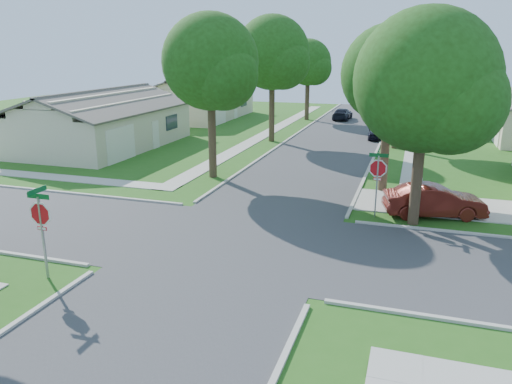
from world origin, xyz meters
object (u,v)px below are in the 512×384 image
object	(u,v)px
tree_e_far	(407,60)
house_nw_far	(198,103)
tree_w_far	(309,65)
tree_ne_corner	(427,88)
car_driveway	(434,201)
car_curb_east	(378,131)
tree_e_mid	(402,60)
tree_w_mid	(273,56)
house_nw_near	(102,126)
car_curb_west	(342,114)
stop_sign_sw	(41,218)
tree_e_near	(391,79)
tree_w_near	(211,67)
stop_sign_ne	(378,171)

from	to	relation	value
tree_e_far	house_nw_far	world-z (taller)	tree_e_far
tree_w_far	tree_ne_corner	bearing A→B (deg)	-69.72
car_driveway	house_nw_far	bearing A→B (deg)	27.22
house_nw_far	car_curb_east	bearing A→B (deg)	-20.58
tree_e_mid	car_driveway	bearing A→B (deg)	-81.36
tree_w_mid	house_nw_near	xyz separation A→B (m)	(-11.35, -6.01, -4.97)
car_curb_east	car_curb_west	world-z (taller)	car_curb_east
stop_sign_sw	car_curb_east	xyz separation A→B (m)	(7.90, 29.49, -1.39)
tree_e_near	car_driveway	size ratio (longest dim) A/B	1.95
tree_ne_corner	car_curb_east	bearing A→B (deg)	98.73
tree_ne_corner	tree_w_mid	bearing A→B (deg)	123.22
tree_ne_corner	tree_e_near	bearing A→B (deg)	108.53
tree_w_near	car_curb_west	bearing A→B (deg)	82.49
tree_w_far	house_nw_near	distance (m)	22.49
stop_sign_ne	house_nw_far	distance (m)	34.26
stop_sign_sw	tree_e_mid	xyz separation A→B (m)	(9.46, 25.71, 4.22)
tree_ne_corner	car_curb_east	world-z (taller)	tree_ne_corner
house_nw_near	car_curb_east	world-z (taller)	house_nw_near
tree_e_mid	tree_e_far	bearing A→B (deg)	90.02
tree_e_mid	tree_e_near	bearing A→B (deg)	-90.03
tree_w_mid	tree_e_far	bearing A→B (deg)	54.15
tree_e_near	tree_e_far	world-z (taller)	tree_e_far
tree_w_near	car_curb_east	xyz separation A→B (m)	(7.84, 15.78, -5.48)
tree_w_far	car_curb_east	distance (m)	13.05
tree_w_near	car_curb_east	distance (m)	18.46
stop_sign_ne	tree_w_near	size ratio (longest dim) A/B	0.33
tree_w_near	house_nw_near	bearing A→B (deg)	152.17
tree_e_far	tree_w_near	xyz separation A→B (m)	(-9.40, -25.00, 0.14)
tree_e_near	car_driveway	world-z (taller)	tree_e_near
house_nw_far	tree_w_far	bearing A→B (deg)	10.05
house_nw_near	car_curb_east	distance (m)	21.56
tree_w_near	car_curb_east	bearing A→B (deg)	63.57
tree_e_near	stop_sign_ne	bearing A→B (deg)	-90.68
tree_w_far	stop_sign_sw	bearing A→B (deg)	-90.07
tree_e_near	tree_w_mid	xyz separation A→B (m)	(-9.39, 12.00, 0.85)
tree_e_mid	tree_e_far	xyz separation A→B (m)	(-0.00, 13.00, -0.27)
tree_ne_corner	car_curb_east	xyz separation A→B (m)	(-3.16, 20.58, -4.95)
tree_e_far	car_curb_west	distance (m)	8.11
car_driveway	car_curb_west	distance (m)	30.77
tree_w_far	house_nw_far	world-z (taller)	tree_w_far
tree_w_mid	car_curb_east	bearing A→B (deg)	25.76
stop_sign_ne	tree_w_far	world-z (taller)	tree_w_far
tree_w_near	tree_e_far	bearing A→B (deg)	69.40
stop_sign_sw	tree_w_far	size ratio (longest dim) A/B	0.37
tree_e_far	tree_w_far	world-z (taller)	tree_e_far
tree_ne_corner	car_driveway	size ratio (longest dim) A/B	2.04
tree_ne_corner	car_curb_west	world-z (taller)	tree_ne_corner
stop_sign_ne	tree_w_mid	bearing A→B (deg)	119.80
car_curb_west	stop_sign_sw	bearing A→B (deg)	86.61
stop_sign_ne	car_driveway	distance (m)	2.87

